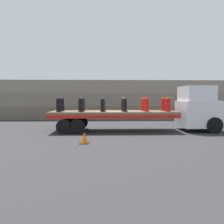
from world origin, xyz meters
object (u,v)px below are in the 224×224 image
at_px(fire_hydrant_black_far_0, 62,104).
at_px(fire_hydrant_black_near_2, 103,105).
at_px(fire_hydrant_red_near_4, 147,105).
at_px(fire_hydrant_red_near_5, 168,105).
at_px(fire_hydrant_black_near_3, 125,105).
at_px(fire_hydrant_red_far_4, 143,104).
at_px(fire_hydrant_black_near_0, 59,105).
at_px(flatbed_trailer, 105,115).
at_px(fire_hydrant_black_far_3, 123,104).
at_px(truck_cab, 200,109).
at_px(fire_hydrant_red_far_5, 163,104).
at_px(fire_hydrant_black_far_2, 103,104).
at_px(fire_hydrant_black_near_1, 81,105).
at_px(traffic_cone, 84,138).
at_px(fire_hydrant_black_far_1, 83,104).

relative_size(fire_hydrant_black_far_0, fire_hydrant_black_near_2, 1.00).
xyz_separation_m(fire_hydrant_red_near_4, fire_hydrant_red_near_5, (1.40, 0.00, 0.00)).
distance_m(fire_hydrant_black_near_3, fire_hydrant_red_far_4, 1.79).
bearing_deg(fire_hydrant_red_far_4, fire_hydrant_black_near_0, -168.65).
relative_size(flatbed_trailer, fire_hydrant_black_far_3, 9.06).
bearing_deg(fire_hydrant_black_far_3, fire_hydrant_black_near_0, -165.02).
bearing_deg(truck_cab, fire_hydrant_black_far_3, 173.75).
height_order(fire_hydrant_black_near_0, fire_hydrant_red_far_5, same).
bearing_deg(fire_hydrant_black_near_3, fire_hydrant_red_far_4, 38.76).
xyz_separation_m(fire_hydrant_black_far_2, fire_hydrant_black_near_3, (1.40, -1.12, 0.00)).
bearing_deg(fire_hydrant_black_near_2, fire_hydrant_red_near_4, 0.00).
height_order(fire_hydrant_black_near_3, fire_hydrant_red_far_4, same).
relative_size(fire_hydrant_black_near_0, fire_hydrant_black_near_1, 1.00).
relative_size(fire_hydrant_black_near_3, fire_hydrant_black_far_3, 1.00).
distance_m(fire_hydrant_black_near_0, fire_hydrant_black_far_0, 1.12).
bearing_deg(fire_hydrant_black_near_1, fire_hydrant_red_far_4, 14.98).
bearing_deg(fire_hydrant_black_near_1, traffic_cone, -81.03).
distance_m(fire_hydrant_black_far_0, fire_hydrant_black_far_3, 4.20).
height_order(fire_hydrant_black_far_1, traffic_cone, fire_hydrant_black_far_1).
distance_m(fire_hydrant_black_near_3, fire_hydrant_black_far_3, 1.12).
bearing_deg(fire_hydrant_red_near_4, fire_hydrant_black_far_1, 165.02).
height_order(fire_hydrant_black_near_0, fire_hydrant_red_near_5, same).
distance_m(fire_hydrant_black_near_1, fire_hydrant_red_far_4, 4.35).
relative_size(truck_cab, traffic_cone, 5.46).
bearing_deg(fire_hydrant_red_near_5, fire_hydrant_red_near_4, 180.00).
distance_m(truck_cab, fire_hydrant_black_far_1, 7.96).
height_order(fire_hydrant_red_near_5, traffic_cone, fire_hydrant_red_near_5).
xyz_separation_m(fire_hydrant_black_near_2, fire_hydrant_black_far_3, (1.40, 1.12, 0.00)).
distance_m(fire_hydrant_black_near_0, fire_hydrant_red_near_4, 5.60).
distance_m(fire_hydrant_black_near_3, traffic_cone, 4.36).
bearing_deg(fire_hydrant_black_far_1, fire_hydrant_black_near_2, -38.76).
relative_size(flatbed_trailer, fire_hydrant_red_far_5, 9.06).
height_order(truck_cab, fire_hydrant_black_near_1, truck_cab).
xyz_separation_m(fire_hydrant_black_far_0, fire_hydrant_black_near_1, (1.40, -1.12, 0.00)).
distance_m(fire_hydrant_black_near_0, fire_hydrant_black_near_2, 2.80).
bearing_deg(fire_hydrant_black_near_2, fire_hydrant_black_far_0, 158.12).
bearing_deg(fire_hydrant_black_far_0, traffic_cone, -66.88).
height_order(fire_hydrant_black_near_0, fire_hydrant_red_near_4, same).
xyz_separation_m(fire_hydrant_red_far_4, fire_hydrant_red_far_5, (1.40, 0.00, 0.00)).
bearing_deg(fire_hydrant_black_near_2, fire_hydrant_red_far_4, 21.88).
xyz_separation_m(flatbed_trailer, fire_hydrant_black_near_1, (-1.54, -0.56, 0.70)).
xyz_separation_m(truck_cab, fire_hydrant_black_near_2, (-6.53, -0.56, 0.30)).
height_order(fire_hydrant_red_near_4, traffic_cone, fire_hydrant_red_near_4).
bearing_deg(fire_hydrant_black_far_1, fire_hydrant_black_near_3, -21.88).
bearing_deg(fire_hydrant_black_near_2, traffic_cone, -104.13).
height_order(flatbed_trailer, fire_hydrant_black_far_3, fire_hydrant_black_far_3).
distance_m(flatbed_trailer, fire_hydrant_black_near_0, 3.08).
relative_size(fire_hydrant_red_far_5, traffic_cone, 1.65).
xyz_separation_m(flatbed_trailer, fire_hydrant_black_near_3, (1.26, -0.56, 0.70)).
bearing_deg(fire_hydrant_black_far_2, fire_hydrant_black_near_2, -90.00).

